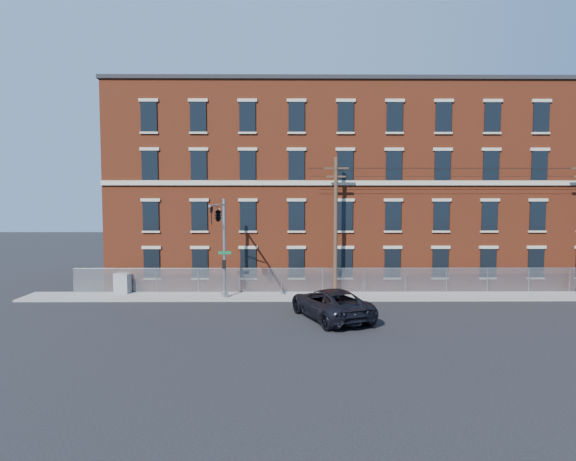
% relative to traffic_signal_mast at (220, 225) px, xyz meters
% --- Properties ---
extents(ground, '(140.00, 140.00, 0.00)m').
position_rel_traffic_signal_mast_xyz_m(ground, '(6.00, -2.18, -5.39)').
color(ground, black).
rests_on(ground, ground).
extents(sidewalk, '(65.00, 3.00, 0.12)m').
position_rel_traffic_signal_mast_xyz_m(sidewalk, '(18.00, 2.82, -5.33)').
color(sidewalk, gray).
rests_on(sidewalk, ground).
extents(mill_building, '(55.30, 14.32, 16.30)m').
position_rel_traffic_signal_mast_xyz_m(mill_building, '(18.00, 11.75, 2.76)').
color(mill_building, maroon).
rests_on(mill_building, ground).
extents(chain_link_fence, '(59.06, 0.06, 1.85)m').
position_rel_traffic_signal_mast_xyz_m(chain_link_fence, '(18.00, 4.12, -4.33)').
color(chain_link_fence, '#A5A8AD').
rests_on(chain_link_fence, ground).
extents(traffic_signal_mast, '(0.90, 6.75, 7.00)m').
position_rel_traffic_signal_mast_xyz_m(traffic_signal_mast, '(0.00, 0.00, 0.00)').
color(traffic_signal_mast, '#9EA0A5').
rests_on(traffic_signal_mast, ground).
extents(utility_pole_near, '(1.80, 0.28, 10.00)m').
position_rel_traffic_signal_mast_xyz_m(utility_pole_near, '(8.00, 3.42, -0.05)').
color(utility_pole_near, '#443022').
rests_on(utility_pole_near, ground).
extents(pickup_truck, '(5.13, 7.17, 1.81)m').
position_rel_traffic_signal_mast_xyz_m(pickup_truck, '(6.99, -3.30, -4.48)').
color(pickup_truck, black).
rests_on(pickup_truck, ground).
extents(utility_cabinet, '(1.28, 0.87, 1.46)m').
position_rel_traffic_signal_mast_xyz_m(utility_cabinet, '(-7.77, 3.82, -4.54)').
color(utility_cabinet, slate).
rests_on(utility_cabinet, sidewalk).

